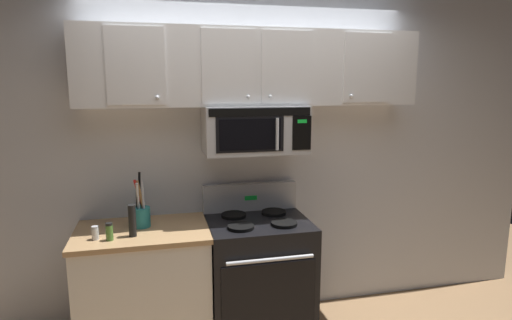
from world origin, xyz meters
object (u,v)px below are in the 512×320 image
(pepper_mill, at_px, (132,221))
(salt_shaker, at_px, (95,233))
(spice_jar, at_px, (109,232))
(stove_range, at_px, (258,275))
(over_range_microwave, at_px, (254,129))
(utensil_crock_teal, at_px, (141,214))

(pepper_mill, bearing_deg, salt_shaker, -178.33)
(salt_shaker, relative_size, spice_jar, 0.77)
(stove_range, bearing_deg, pepper_mill, -172.00)
(over_range_microwave, relative_size, salt_shaker, 8.35)
(pepper_mill, distance_m, spice_jar, 0.16)
(salt_shaker, bearing_deg, utensil_crock_teal, 34.37)
(over_range_microwave, bearing_deg, stove_range, -89.86)
(pepper_mill, bearing_deg, stove_range, 8.00)
(over_range_microwave, bearing_deg, spice_jar, -164.66)
(stove_range, distance_m, spice_jar, 1.16)
(salt_shaker, xyz_separation_m, pepper_mill, (0.24, 0.01, 0.06))
(salt_shaker, bearing_deg, over_range_microwave, 12.40)
(salt_shaker, bearing_deg, pepper_mill, 1.67)
(utensil_crock_teal, xyz_separation_m, salt_shaker, (-0.29, -0.20, -0.05))
(spice_jar, bearing_deg, over_range_microwave, 15.34)
(stove_range, bearing_deg, over_range_microwave, 90.14)
(utensil_crock_teal, bearing_deg, salt_shaker, -145.63)
(pepper_mill, relative_size, spice_jar, 1.84)
(over_range_microwave, xyz_separation_m, spice_jar, (-1.04, -0.29, -0.62))
(stove_range, distance_m, salt_shaker, 1.24)
(over_range_microwave, distance_m, salt_shaker, 1.32)
(spice_jar, bearing_deg, stove_range, 9.22)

